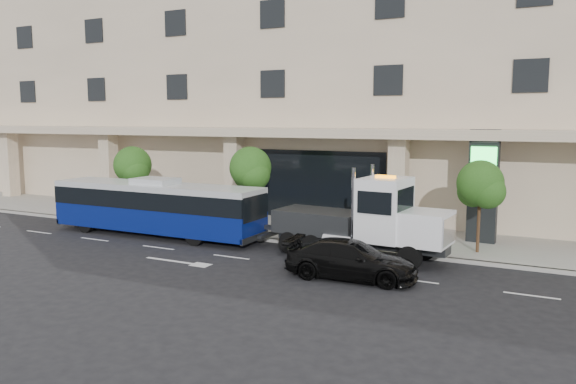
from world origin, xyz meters
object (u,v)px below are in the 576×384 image
object	(u,v)px
tow_truck	(367,221)
signage_pylon	(483,185)
city_bus	(156,206)
black_sedan	(351,260)

from	to	relation	value
tow_truck	signage_pylon	world-z (taller)	signage_pylon
city_bus	black_sedan	world-z (taller)	city_bus
city_bus	signage_pylon	bearing A→B (deg)	18.56
tow_truck	city_bus	bearing A→B (deg)	-174.19
tow_truck	signage_pylon	bearing A→B (deg)	54.73
signage_pylon	city_bus	bearing A→B (deg)	-157.58
tow_truck	black_sedan	xyz separation A→B (m)	(0.46, -3.21, -0.91)
city_bus	tow_truck	xyz separation A→B (m)	(11.19, 0.29, 0.12)
tow_truck	signage_pylon	xyz separation A→B (m)	(4.01, 4.85, 1.23)
black_sedan	signage_pylon	bearing A→B (deg)	-27.77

